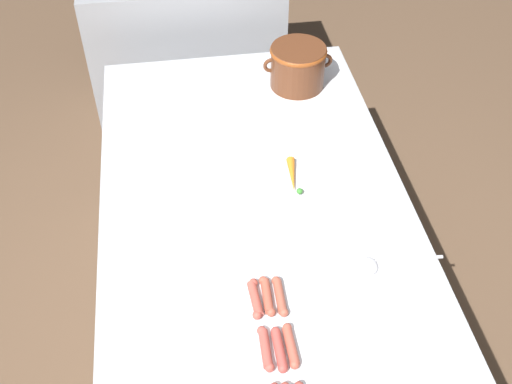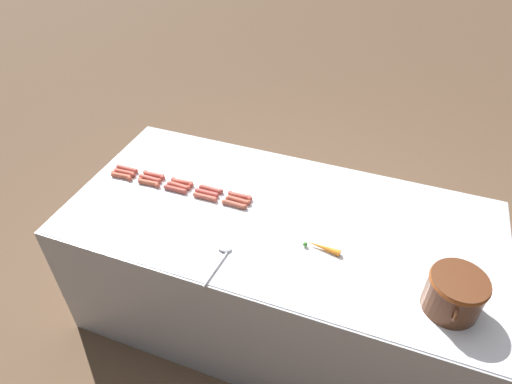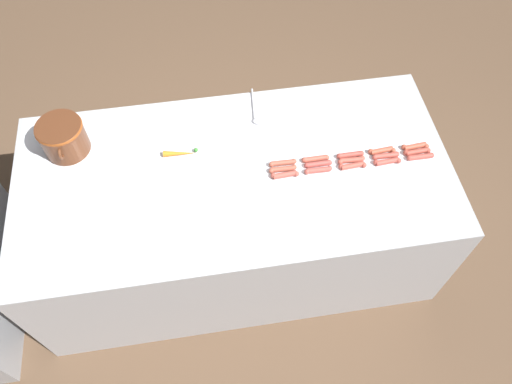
{
  "view_description": "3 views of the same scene",
  "coord_description": "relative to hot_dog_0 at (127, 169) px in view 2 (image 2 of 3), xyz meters",
  "views": [
    {
      "loc": [
        -0.23,
        -1.33,
        2.37
      ],
      "look_at": [
        0.0,
        0.17,
        0.87
      ],
      "focal_mm": 43.48,
      "sensor_mm": 36.0,
      "label": 1
    },
    {
      "loc": [
        1.59,
        0.46,
        2.38
      ],
      "look_at": [
        -0.1,
        -0.17,
        0.87
      ],
      "focal_mm": 30.68,
      "sensor_mm": 36.0,
      "label": 2
    },
    {
      "loc": [
        -1.45,
        0.11,
        2.89
      ],
      "look_at": [
        -0.13,
        -0.09,
        0.82
      ],
      "focal_mm": 34.81,
      "sensor_mm": 36.0,
      "label": 3
    }
  ],
  "objects": [
    {
      "name": "hot_dog_2",
      "position": [
        -0.0,
        0.36,
        0.0
      ],
      "size": [
        0.04,
        0.15,
        0.03
      ],
      "color": "#B94C3D",
      "rests_on": "griddle_counter"
    },
    {
      "name": "hot_dog_8",
      "position": [
        0.04,
        0.53,
        0.0
      ],
      "size": [
        0.03,
        0.15,
        0.03
      ],
      "color": "#B64941",
      "rests_on": "griddle_counter"
    },
    {
      "name": "griddle_counter",
      "position": [
        0.06,
        0.96,
        -0.43
      ],
      "size": [
        1.08,
        2.24,
        0.83
      ],
      "color": "#ADAFB5",
      "rests_on": "ground_plane"
    },
    {
      "name": "hot_dog_9",
      "position": [
        0.03,
        0.72,
        0.0
      ],
      "size": [
        0.03,
        0.15,
        0.03
      ],
      "color": "#AF523E",
      "rests_on": "griddle_counter"
    },
    {
      "name": "hot_dog_5",
      "position": [
        0.03,
        0.01,
        0.0
      ],
      "size": [
        0.03,
        0.15,
        0.03
      ],
      "color": "#AD483A",
      "rests_on": "griddle_counter"
    },
    {
      "name": "hot_dog_3",
      "position": [
        -0.0,
        0.54,
        0.0
      ],
      "size": [
        0.03,
        0.15,
        0.03
      ],
      "color": "#B04C42",
      "rests_on": "griddle_counter"
    },
    {
      "name": "carrot",
      "position": [
        0.21,
        1.22,
        0.0
      ],
      "size": [
        0.05,
        0.18,
        0.03
      ],
      "color": "orange",
      "rests_on": "griddle_counter"
    },
    {
      "name": "ground_plane",
      "position": [
        0.06,
        0.96,
        -0.84
      ],
      "size": [
        20.0,
        20.0,
        0.0
      ],
      "primitive_type": "plane",
      "color": "brown"
    },
    {
      "name": "bean_pot",
      "position": [
        0.34,
        1.8,
        0.09
      ],
      "size": [
        0.3,
        0.24,
        0.18
      ],
      "color": "#562D19",
      "rests_on": "griddle_counter"
    },
    {
      "name": "hot_dog_13",
      "position": [
        0.07,
        0.54,
        0.0
      ],
      "size": [
        0.03,
        0.15,
        0.03
      ],
      "color": "#B75341",
      "rests_on": "griddle_counter"
    },
    {
      "name": "hot_dog_4",
      "position": [
        -0.0,
        0.71,
        0.0
      ],
      "size": [
        0.03,
        0.15,
        0.03
      ],
      "color": "#B44E41",
      "rests_on": "griddle_counter"
    },
    {
      "name": "hot_dog_7",
      "position": [
        0.03,
        0.36,
        0.0
      ],
      "size": [
        0.03,
        0.15,
        0.03
      ],
      "color": "#B94F40",
      "rests_on": "griddle_counter"
    },
    {
      "name": "hot_dog_1",
      "position": [
        -0.0,
        0.18,
        0.0
      ],
      "size": [
        0.04,
        0.15,
        0.03
      ],
      "color": "#B8493E",
      "rests_on": "griddle_counter"
    },
    {
      "name": "hot_dog_11",
      "position": [
        0.07,
        0.19,
        0.0
      ],
      "size": [
        0.04,
        0.15,
        0.03
      ],
      "color": "#B3523A",
      "rests_on": "griddle_counter"
    },
    {
      "name": "hot_dog_14",
      "position": [
        0.07,
        0.71,
        0.0
      ],
      "size": [
        0.03,
        0.15,
        0.03
      ],
      "color": "#AC533F",
      "rests_on": "griddle_counter"
    },
    {
      "name": "hot_dog_0",
      "position": [
        0.0,
        0.0,
        0.0
      ],
      "size": [
        0.03,
        0.15,
        0.03
      ],
      "color": "#B2493E",
      "rests_on": "griddle_counter"
    },
    {
      "name": "hot_dog_6",
      "position": [
        0.03,
        0.17,
        0.0
      ],
      "size": [
        0.03,
        0.15,
        0.03
      ],
      "color": "#B64C40",
      "rests_on": "griddle_counter"
    },
    {
      "name": "serving_spoon",
      "position": [
        0.42,
        0.79,
        -0.01
      ],
      "size": [
        0.27,
        0.07,
        0.02
      ],
      "color": "#B7B7BC",
      "rests_on": "griddle_counter"
    },
    {
      "name": "hot_dog_12",
      "position": [
        0.07,
        0.35,
        0.0
      ],
      "size": [
        0.03,
        0.15,
        0.03
      ],
      "color": "#AB463B",
      "rests_on": "griddle_counter"
    },
    {
      "name": "hot_dog_10",
      "position": [
        0.07,
        0.01,
        0.0
      ],
      "size": [
        0.04,
        0.15,
        0.03
      ],
      "color": "#B8513B",
      "rests_on": "griddle_counter"
    }
  ]
}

